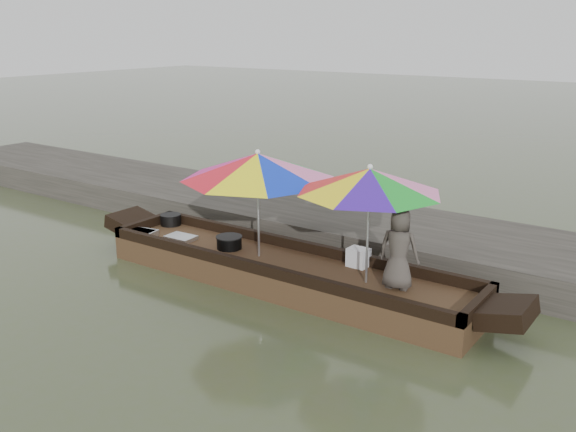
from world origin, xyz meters
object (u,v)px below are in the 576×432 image
Objects in this scene: tray_crayfish at (142,233)px; supply_bag at (358,257)px; vendor at (399,249)px; boat_hull at (284,274)px; cooking_pot at (171,220)px; tray_scallop at (181,238)px; umbrella_stern at (368,225)px; charcoal_grill at (229,243)px; umbrella_bow at (258,204)px.

tray_crayfish is 1.61× the size of supply_bag.
supply_bag is at bearing -34.97° from vendor.
boat_hull is 2.61m from cooking_pot.
supply_bag reaches higher than tray_crayfish.
cooking_pot is 0.76× the size of tray_crayfish.
umbrella_stern is at bearing 1.81° from tray_scallop.
charcoal_grill is at bearing 7.31° from tray_scallop.
tray_crayfish is at bearing -85.89° from cooking_pot.
umbrella_stern reaches higher than cooking_pot.
supply_bag is 0.95m from vendor.
umbrella_bow and umbrella_stern have the same top height.
umbrella_stern is at bearing -0.31° from charcoal_grill.
umbrella_bow reaches higher than tray_crayfish.
tray_scallop is at bearing -168.95° from supply_bag.
tray_crayfish is 0.25× the size of umbrella_stern.
tray_crayfish reaches higher than tray_scallop.
boat_hull is 20.16× the size of supply_bag.
umbrella_stern is at bearing 0.00° from boat_hull.
charcoal_grill is (1.52, 0.33, 0.04)m from tray_crayfish.
charcoal_grill is 1.99m from supply_bag.
supply_bag is (1.94, 0.44, 0.04)m from charcoal_grill.
supply_bag is (0.93, 0.45, 0.30)m from boat_hull.
charcoal_grill is 1.33× the size of supply_bag.
boat_hull is at bearing -6.27° from vendor.
tray_scallop is at bearing -5.72° from vendor.
umbrella_bow reaches higher than supply_bag.
charcoal_grill is at bearing 178.73° from umbrella_bow.
umbrella_bow reaches higher than charcoal_grill.
charcoal_grill reaches higher than boat_hull.
vendor is 0.48× the size of umbrella_bow.
umbrella_stern is (1.74, 0.00, 0.00)m from umbrella_bow.
tray_scallop is at bearing -34.68° from cooking_pot.
tray_crayfish is 0.21× the size of umbrella_bow.
charcoal_grill is 0.36× the size of vendor.
cooking_pot is 3.51m from supply_bag.
boat_hull is 2.55m from tray_crayfish.
umbrella_stern reaches higher than supply_bag.
tray_crayfish is 1.56m from charcoal_grill.
vendor is at bearing 2.56° from tray_scallop.
tray_crayfish is at bearing -172.72° from boat_hull.
supply_bag reaches higher than charcoal_grill.
charcoal_grill is 2.75m from vendor.
supply_bag is 0.27× the size of vendor.
tray_scallop is (0.63, 0.22, -0.01)m from tray_crayfish.
cooking_pot is at bearing 167.06° from charcoal_grill.
umbrella_bow is (-2.15, -0.06, 0.25)m from vendor.
tray_crayfish is at bearing -175.18° from umbrella_stern.
umbrella_bow is at bearing -1.27° from charcoal_grill.
vendor is at bearing -4.18° from cooking_pot.
vendor is (2.71, 0.05, 0.43)m from charcoal_grill.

